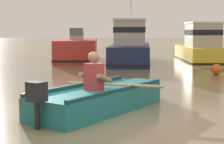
% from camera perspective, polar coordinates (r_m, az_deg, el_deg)
% --- Properties ---
extents(ground_plane, '(120.00, 120.00, 0.00)m').
position_cam_1_polar(ground_plane, '(6.41, -1.43, -8.05)').
color(ground_plane, '#7A6B4C').
extents(rowboat_with_person, '(2.55, 3.43, 1.19)m').
position_cam_1_polar(rowboat_with_person, '(7.44, -1.73, -4.00)').
color(rowboat_with_person, '#1E727A').
rests_on(rowboat_with_person, ground).
extents(moored_boat_red, '(2.51, 5.53, 1.67)m').
position_cam_1_polar(moored_boat_red, '(19.14, -5.33, 3.31)').
color(moored_boat_red, '#B72D28').
rests_on(moored_boat_red, ground).
extents(moored_boat_navy, '(1.82, 6.41, 3.52)m').
position_cam_1_polar(moored_boat_navy, '(17.87, 2.88, 3.89)').
color(moored_boat_navy, '#19234C').
rests_on(moored_boat_navy, ground).
extents(moored_boat_yellow, '(2.12, 4.64, 1.95)m').
position_cam_1_polar(moored_boat_yellow, '(18.24, 13.49, 3.59)').
color(moored_boat_yellow, gold).
rests_on(moored_boat_yellow, ground).
extents(mooring_buoy, '(0.39, 0.39, 0.39)m').
position_cam_1_polar(mooring_buoy, '(13.71, 15.72, 0.39)').
color(mooring_buoy, '#E55919').
rests_on(mooring_buoy, ground).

